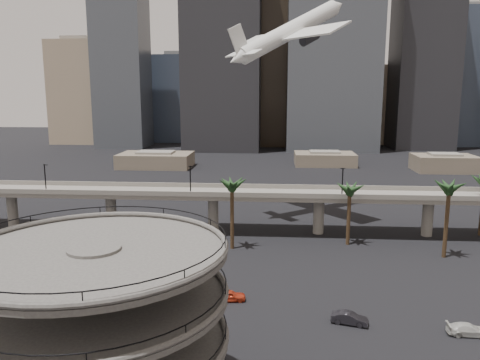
# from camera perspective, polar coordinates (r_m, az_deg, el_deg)

# --- Properties ---
(parking_ramp) EXTENTS (22.20, 22.20, 17.35)m
(parking_ramp) POSITION_cam_1_polar(r_m,az_deg,el_deg) (43.00, -16.89, -15.99)
(parking_ramp) COLOR #484643
(parking_ramp) RESTS_ON ground
(overpass) EXTENTS (130.00, 9.30, 14.70)m
(overpass) POSITION_cam_1_polar(r_m,az_deg,el_deg) (97.12, 3.15, -2.20)
(overpass) COLOR slate
(overpass) RESTS_ON ground
(palm_trees) EXTENTS (54.40, 18.40, 14.00)m
(palm_trees) POSITION_cam_1_polar(r_m,az_deg,el_deg) (91.10, 16.71, -0.94)
(palm_trees) COLOR #422F1C
(palm_trees) RESTS_ON ground
(low_buildings) EXTENTS (135.00, 27.50, 6.80)m
(low_buildings) POSITION_cam_1_polar(r_m,az_deg,el_deg) (183.93, 5.83, 2.39)
(low_buildings) COLOR brown
(low_buildings) RESTS_ON ground
(skyline) EXTENTS (269.00, 86.00, 128.91)m
(skyline) POSITION_cam_1_polar(r_m,az_deg,el_deg) (257.82, 7.47, 14.55)
(skyline) COLOR gray
(skyline) RESTS_ON ground
(airborne_jet) EXTENTS (28.90, 28.41, 18.49)m
(airborne_jet) POSITION_cam_1_polar(r_m,az_deg,el_deg) (111.28, 6.12, 17.53)
(airborne_jet) COLOR silver
(airborne_jet) RESTS_ON ground
(car_a) EXTENTS (4.83, 2.51, 1.57)m
(car_a) POSITION_cam_1_polar(r_m,az_deg,el_deg) (67.53, -1.33, -13.90)
(car_a) COLOR red
(car_a) RESTS_ON ground
(car_b) EXTENTS (4.85, 2.72, 1.51)m
(car_b) POSITION_cam_1_polar(r_m,az_deg,el_deg) (63.02, 13.22, -16.10)
(car_b) COLOR black
(car_b) RESTS_ON ground
(car_c) EXTENTS (5.00, 2.15, 1.44)m
(car_c) POSITION_cam_1_polar(r_m,az_deg,el_deg) (65.15, 26.06, -16.05)
(car_c) COLOR silver
(car_c) RESTS_ON ground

